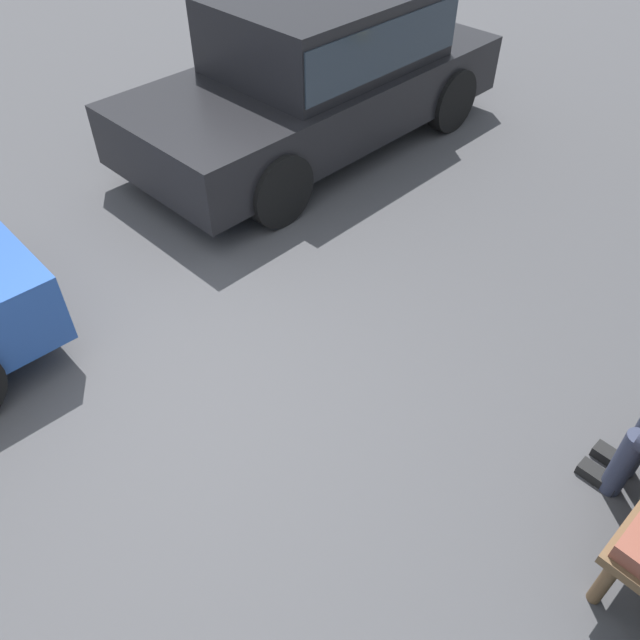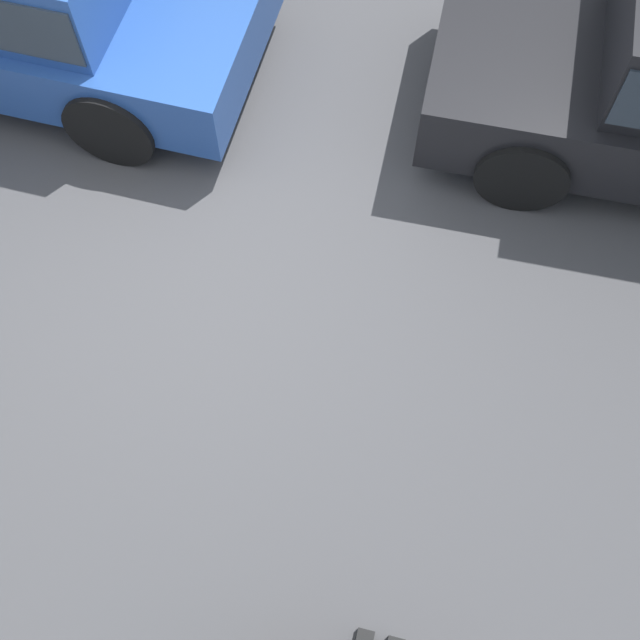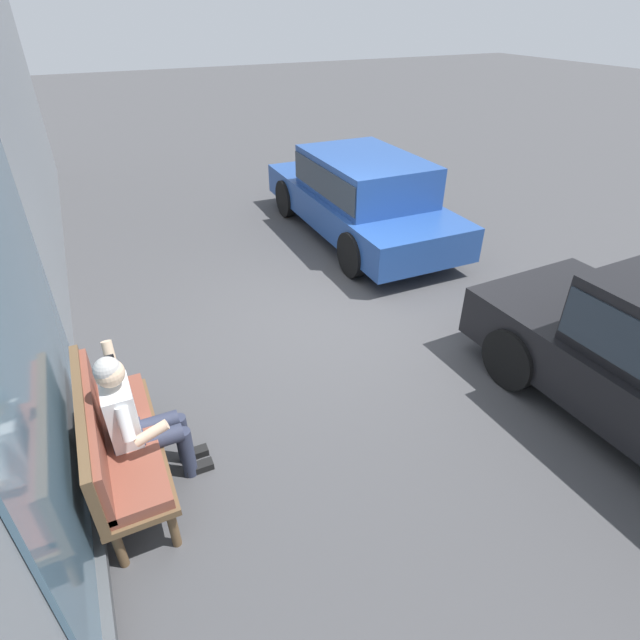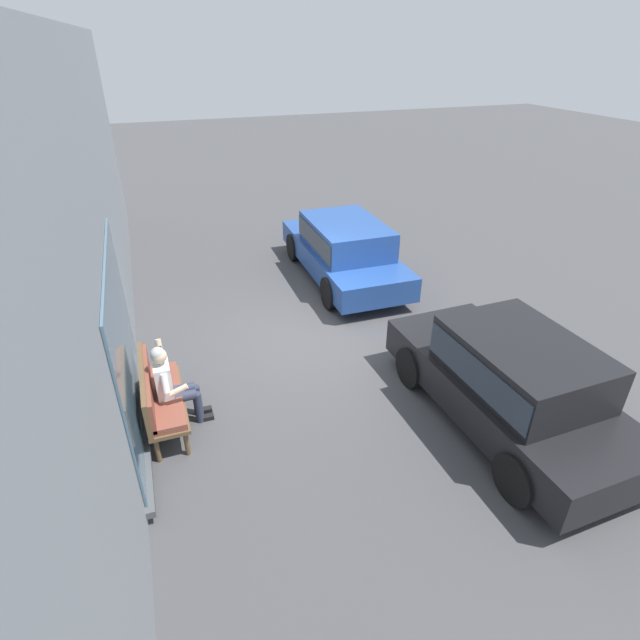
{
  "view_description": "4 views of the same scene",
  "coord_description": "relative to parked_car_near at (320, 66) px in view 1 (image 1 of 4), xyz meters",
  "views": [
    {
      "loc": [
        0.96,
        2.6,
        3.26
      ],
      "look_at": [
        -0.82,
        0.76,
        0.82
      ],
      "focal_mm": 35.0,
      "sensor_mm": 36.0,
      "label": 1
    },
    {
      "loc": [
        -1.48,
        2.6,
        5.02
      ],
      "look_at": [
        -1.03,
        0.77,
        1.09
      ],
      "focal_mm": 45.0,
      "sensor_mm": 36.0,
      "label": 2
    },
    {
      "loc": [
        -5.04,
        2.6,
        3.55
      ],
      "look_at": [
        -1.34,
        0.86,
        0.93
      ],
      "focal_mm": 28.0,
      "sensor_mm": 36.0,
      "label": 3
    },
    {
      "loc": [
        -7.89,
        2.6,
        5.06
      ],
      "look_at": [
        -1.48,
        0.31,
        1.18
      ],
      "focal_mm": 28.0,
      "sensor_mm": 36.0,
      "label": 4
    }
  ],
  "objects": [
    {
      "name": "parked_car_near",
      "position": [
        0.0,
        0.0,
        0.0
      ],
      "size": [
        4.15,
        1.91,
        1.49
      ],
      "color": "black",
      "rests_on": "ground_plane"
    },
    {
      "name": "ground_plane",
      "position": [
        3.39,
        1.91,
        -0.81
      ],
      "size": [
        60.0,
        60.0,
        0.0
      ],
      "primitive_type": "plane",
      "color": "#424244"
    }
  ]
}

